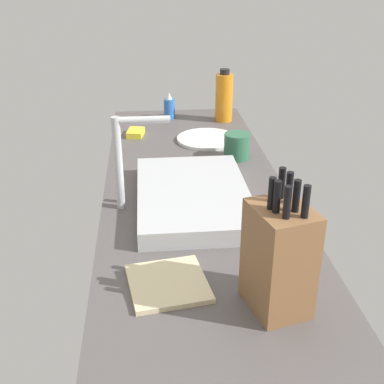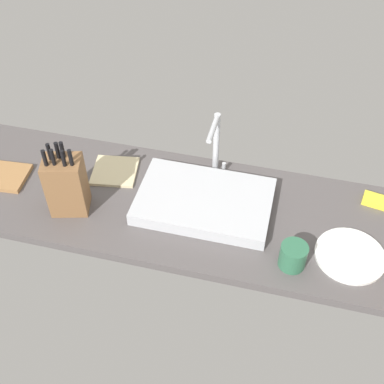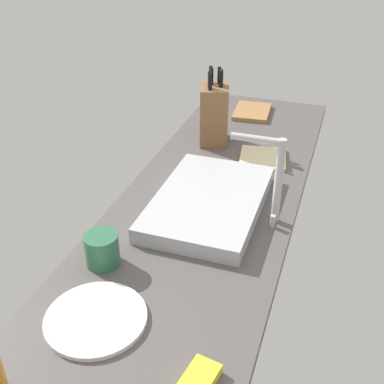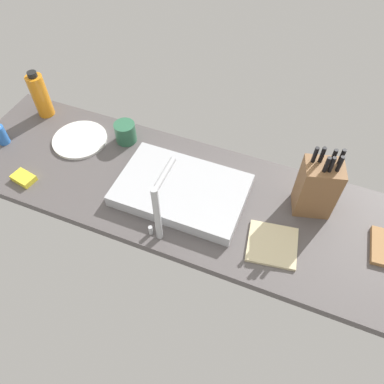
% 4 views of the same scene
% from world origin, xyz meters
% --- Properties ---
extents(countertop_slab, '(1.97, 0.56, 0.04)m').
position_xyz_m(countertop_slab, '(0.00, 0.00, 0.02)').
color(countertop_slab, '#514C4C').
rests_on(countertop_slab, ground).
extents(sink_basin, '(0.49, 0.32, 0.05)m').
position_xyz_m(sink_basin, '(0.03, 0.02, 0.06)').
color(sink_basin, '#B7BABF').
rests_on(sink_basin, countertop_slab).
extents(faucet, '(0.06, 0.16, 0.27)m').
position_xyz_m(faucet, '(0.03, 0.20, 0.20)').
color(faucet, '#B7BABF').
rests_on(faucet, countertop_slab).
extents(knife_block, '(0.16, 0.14, 0.29)m').
position_xyz_m(knife_block, '(-0.45, -0.11, 0.15)').
color(knife_block, brown).
rests_on(knife_block, countertop_slab).
extents(cutting_board, '(0.22, 0.17, 0.02)m').
position_xyz_m(cutting_board, '(-0.78, -0.03, 0.04)').
color(cutting_board, '#9E7042').
rests_on(cutting_board, countertop_slab).
extents(dinner_plate, '(0.24, 0.24, 0.01)m').
position_xyz_m(dinner_plate, '(0.56, -0.09, 0.04)').
color(dinner_plate, white).
rests_on(dinner_plate, countertop_slab).
extents(dish_towel, '(0.20, 0.19, 0.01)m').
position_xyz_m(dish_towel, '(-0.36, 0.11, 0.04)').
color(dish_towel, beige).
rests_on(dish_towel, countertop_slab).
extents(coffee_mug, '(0.09, 0.09, 0.09)m').
position_xyz_m(coffee_mug, '(0.37, -0.17, 0.08)').
color(coffee_mug, '#2D6647').
rests_on(coffee_mug, countertop_slab).
extents(dish_sponge, '(0.10, 0.08, 0.02)m').
position_xyz_m(dish_sponge, '(0.64, 0.19, 0.05)').
color(dish_sponge, yellow).
rests_on(dish_sponge, countertop_slab).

